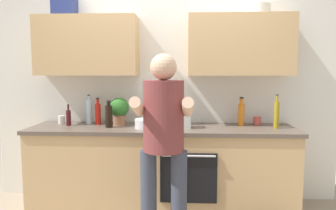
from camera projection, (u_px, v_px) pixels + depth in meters
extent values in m
plane|color=gray|center=(162.00, 208.00, 3.46)|extent=(12.00, 12.00, 0.00)
cube|color=silver|center=(164.00, 92.00, 3.68)|extent=(4.00, 0.06, 2.50)
cube|color=tan|center=(87.00, 46.00, 3.49)|extent=(1.12, 0.32, 0.65)
cube|color=tan|center=(240.00, 45.00, 3.39)|extent=(1.12, 0.32, 0.65)
cylinder|color=silver|center=(258.00, 10.00, 3.34)|extent=(0.27, 0.27, 0.10)
cube|color=navy|center=(65.00, 4.00, 3.45)|extent=(0.24, 0.20, 0.26)
cube|color=tan|center=(162.00, 170.00, 3.42)|extent=(2.80, 0.60, 0.86)
cube|color=brown|center=(162.00, 129.00, 3.37)|extent=(2.84, 0.64, 0.04)
cube|color=black|center=(189.00, 178.00, 3.09)|extent=(0.56, 0.02, 0.50)
cylinder|color=silver|center=(189.00, 156.00, 3.04)|extent=(0.52, 0.02, 0.02)
cylinder|color=#383D4C|center=(149.00, 198.00, 2.70)|extent=(0.14, 0.14, 0.83)
cylinder|color=#383D4C|center=(179.00, 198.00, 2.69)|extent=(0.14, 0.14, 0.83)
cylinder|color=brown|center=(164.00, 116.00, 2.62)|extent=(0.34, 0.34, 0.59)
sphere|color=#D8AD8C|center=(163.00, 67.00, 2.58)|extent=(0.22, 0.22, 0.22)
cylinder|color=#D8AD8C|center=(137.00, 107.00, 2.50)|extent=(0.09, 0.31, 0.19)
cylinder|color=#D8AD8C|center=(188.00, 107.00, 2.48)|extent=(0.09, 0.31, 0.19)
cylinder|color=olive|center=(276.00, 115.00, 3.29)|extent=(0.05, 0.05, 0.28)
cylinder|color=olive|center=(277.00, 99.00, 3.27)|extent=(0.02, 0.02, 0.07)
cylinder|color=black|center=(277.00, 95.00, 3.26)|extent=(0.03, 0.03, 0.01)
cylinder|color=silver|center=(89.00, 112.00, 3.56)|extent=(0.07, 0.07, 0.28)
cylinder|color=silver|center=(89.00, 98.00, 3.55)|extent=(0.02, 0.02, 0.04)
cylinder|color=black|center=(89.00, 95.00, 3.54)|extent=(0.03, 0.03, 0.01)
cylinder|color=orange|center=(241.00, 115.00, 3.45)|extent=(0.07, 0.07, 0.24)
cylinder|color=orange|center=(242.00, 101.00, 3.44)|extent=(0.04, 0.04, 0.06)
cylinder|color=black|center=(242.00, 98.00, 3.43)|extent=(0.04, 0.04, 0.02)
cylinder|color=black|center=(109.00, 117.00, 3.34)|extent=(0.08, 0.08, 0.23)
cylinder|color=black|center=(109.00, 104.00, 3.33)|extent=(0.04, 0.04, 0.03)
cylinder|color=black|center=(109.00, 101.00, 3.32)|extent=(0.05, 0.05, 0.02)
cylinder|color=red|center=(98.00, 114.00, 3.53)|extent=(0.06, 0.06, 0.23)
cylinder|color=red|center=(98.00, 102.00, 3.51)|extent=(0.03, 0.03, 0.05)
cylinder|color=black|center=(98.00, 99.00, 3.51)|extent=(0.04, 0.04, 0.02)
cylinder|color=#471419|center=(69.00, 118.00, 3.46)|extent=(0.05, 0.05, 0.17)
cylinder|color=#471419|center=(68.00, 108.00, 3.45)|extent=(0.02, 0.02, 0.06)
cylinder|color=black|center=(68.00, 105.00, 3.44)|extent=(0.02, 0.02, 0.01)
cylinder|color=white|center=(62.00, 120.00, 3.58)|extent=(0.07, 0.07, 0.09)
cylinder|color=#BF4C47|center=(257.00, 121.00, 3.50)|extent=(0.09, 0.09, 0.09)
cylinder|color=silver|center=(146.00, 124.00, 3.30)|extent=(0.24, 0.24, 0.10)
cylinder|color=#9E6647|center=(119.00, 120.00, 3.49)|extent=(0.14, 0.14, 0.11)
sphere|color=#2D6B28|center=(119.00, 107.00, 3.48)|extent=(0.22, 0.22, 0.22)
cube|color=silver|center=(181.00, 118.00, 3.31)|extent=(0.20, 0.17, 0.22)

